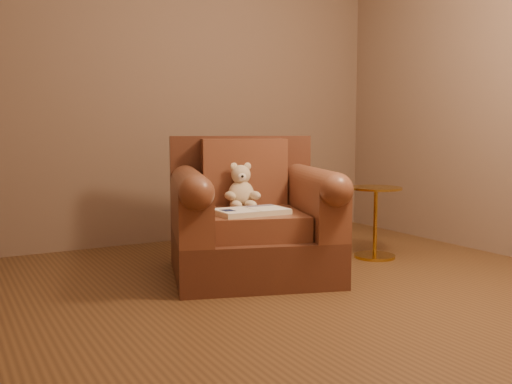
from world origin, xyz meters
TOP-DOWN VIEW (x-y plane):
  - floor at (0.00, 0.00)m, footprint 4.00×4.00m
  - armchair at (0.06, 0.68)m, footprint 1.25×1.22m
  - teddy_bear at (0.04, 0.77)m, footprint 0.22×0.26m
  - guidebook at (-0.05, 0.47)m, footprint 0.44×0.27m
  - side_table at (1.09, 0.64)m, footprint 0.38×0.38m

SIDE VIEW (x-z plane):
  - floor at x=0.00m, z-range 0.00..0.00m
  - side_table at x=1.09m, z-range 0.02..0.55m
  - armchair at x=0.06m, z-range -0.10..0.80m
  - guidebook at x=-0.05m, z-range 0.43..0.47m
  - teddy_bear at x=0.04m, z-range 0.39..0.70m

